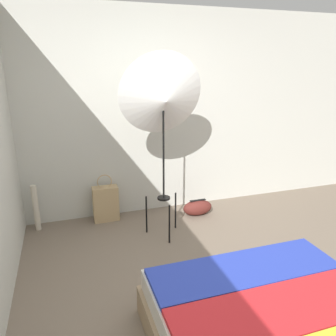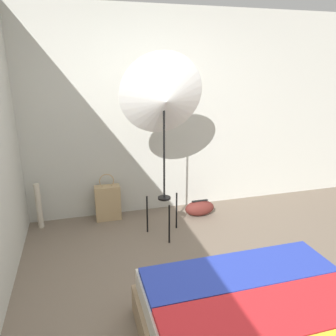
% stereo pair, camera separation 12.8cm
% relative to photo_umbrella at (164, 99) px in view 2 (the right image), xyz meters
% --- Properties ---
extents(ground_plane, '(14.00, 14.00, 0.00)m').
position_rel_photo_umbrella_xyz_m(ground_plane, '(0.04, -1.40, -1.58)').
color(ground_plane, '#756656').
extents(wall_back, '(8.00, 0.05, 2.60)m').
position_rel_photo_umbrella_xyz_m(wall_back, '(0.04, 0.76, -0.28)').
color(wall_back, beige).
rests_on(wall_back, ground_plane).
extents(photo_umbrella, '(0.92, 0.47, 2.05)m').
position_rel_photo_umbrella_xyz_m(photo_umbrella, '(0.00, 0.00, 0.00)').
color(photo_umbrella, black).
rests_on(photo_umbrella, ground_plane).
extents(tote_bag, '(0.32, 0.15, 0.62)m').
position_rel_photo_umbrella_xyz_m(tote_bag, '(-0.59, 0.58, -1.35)').
color(tote_bag, tan).
rests_on(tote_bag, ground_plane).
extents(duffel_bag, '(0.40, 0.20, 0.21)m').
position_rel_photo_umbrella_xyz_m(duffel_bag, '(0.58, 0.36, -1.47)').
color(duffel_bag, '#5B231E').
rests_on(duffel_bag, ground_plane).
extents(paper_roll, '(0.07, 0.07, 0.57)m').
position_rel_photo_umbrella_xyz_m(paper_roll, '(-1.42, 0.58, -1.29)').
color(paper_roll, beige).
rests_on(paper_roll, ground_plane).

